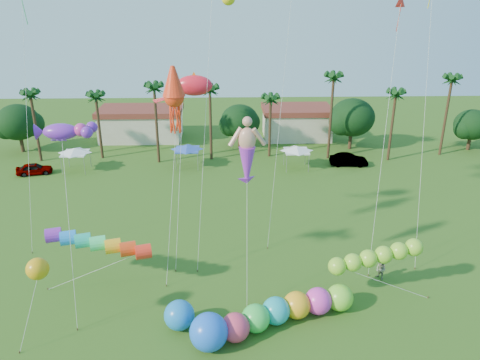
{
  "coord_description": "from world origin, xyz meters",
  "views": [
    {
      "loc": [
        -0.91,
        -20.35,
        21.28
      ],
      "look_at": [
        0.0,
        10.0,
        9.0
      ],
      "focal_mm": 35.0,
      "sensor_mm": 36.0,
      "label": 1
    }
  ],
  "objects_px": {
    "car_a": "(34,169)",
    "caterpillar_inflatable": "(269,315)",
    "car_b": "(349,160)",
    "blue_ball": "(179,315)",
    "spectator_b": "(381,269)"
  },
  "relations": [
    {
      "from": "car_a",
      "to": "caterpillar_inflatable",
      "type": "relative_size",
      "value": 0.36
    },
    {
      "from": "car_a",
      "to": "car_b",
      "type": "xyz_separation_m",
      "value": [
        40.0,
        1.94,
        0.07
      ]
    },
    {
      "from": "car_b",
      "to": "blue_ball",
      "type": "distance_m",
      "value": 36.82
    },
    {
      "from": "car_a",
      "to": "spectator_b",
      "type": "xyz_separation_m",
      "value": [
        36.13,
        -24.07,
        0.15
      ]
    },
    {
      "from": "caterpillar_inflatable",
      "to": "car_a",
      "type": "bearing_deg",
      "value": 109.48
    },
    {
      "from": "car_a",
      "to": "car_b",
      "type": "bearing_deg",
      "value": -101.59
    },
    {
      "from": "spectator_b",
      "to": "caterpillar_inflatable",
      "type": "distance_m",
      "value": 10.9
    },
    {
      "from": "spectator_b",
      "to": "blue_ball",
      "type": "bearing_deg",
      "value": -103.64
    },
    {
      "from": "car_b",
      "to": "caterpillar_inflatable",
      "type": "relative_size",
      "value": 0.41
    },
    {
      "from": "car_a",
      "to": "caterpillar_inflatable",
      "type": "distance_m",
      "value": 39.9
    },
    {
      "from": "car_b",
      "to": "blue_ball",
      "type": "bearing_deg",
      "value": 152.17
    },
    {
      "from": "car_a",
      "to": "blue_ball",
      "type": "relative_size",
      "value": 2.05
    },
    {
      "from": "car_a",
      "to": "blue_ball",
      "type": "height_order",
      "value": "blue_ball"
    },
    {
      "from": "car_a",
      "to": "spectator_b",
      "type": "relative_size",
      "value": 2.44
    },
    {
      "from": "car_a",
      "to": "spectator_b",
      "type": "height_order",
      "value": "spectator_b"
    }
  ]
}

